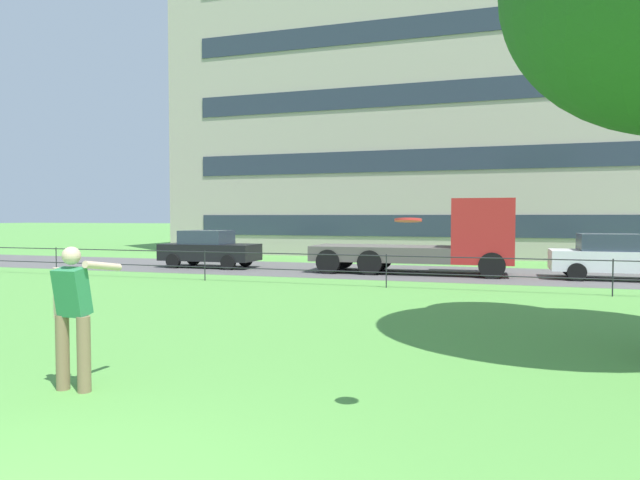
% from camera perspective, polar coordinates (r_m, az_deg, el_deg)
% --- Properties ---
extents(street_strip, '(80.00, 6.02, 0.01)m').
position_cam_1_polar(street_strip, '(21.56, 9.17, -3.26)').
color(street_strip, '#565454').
rests_on(street_strip, ground).
extents(park_fence, '(36.45, 0.04, 1.00)m').
position_cam_1_polar(park_fence, '(16.79, 6.77, -2.53)').
color(park_fence, '#232328').
rests_on(park_fence, ground).
extents(person_thrower, '(0.52, 0.78, 1.76)m').
position_cam_1_polar(person_thrower, '(7.47, -23.81, -6.80)').
color(person_thrower, '#846B4C').
rests_on(person_thrower, ground).
extents(frisbee, '(0.30, 0.30, 0.05)m').
position_cam_1_polar(frisbee, '(5.59, 8.96, 2.01)').
color(frisbee, red).
extents(car_black_right, '(4.01, 1.83, 1.54)m').
position_cam_1_polar(car_black_right, '(23.75, -11.21, -0.88)').
color(car_black_right, black).
rests_on(car_black_right, ground).
extents(flatbed_truck_left, '(7.34, 2.52, 2.75)m').
position_cam_1_polar(flatbed_truck_left, '(21.02, 12.20, -0.11)').
color(flatbed_truck_left, '#B22323').
rests_on(flatbed_truck_left, ground).
extents(car_white_center, '(4.01, 1.83, 1.54)m').
position_cam_1_polar(car_white_center, '(21.13, 27.64, -1.51)').
color(car_white_center, silver).
rests_on(car_white_center, ground).
extents(apartment_building_background, '(27.93, 11.39, 20.19)m').
position_cam_1_polar(apartment_building_background, '(35.15, 10.48, 15.49)').
color(apartment_building_background, '#ADA393').
rests_on(apartment_building_background, ground).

